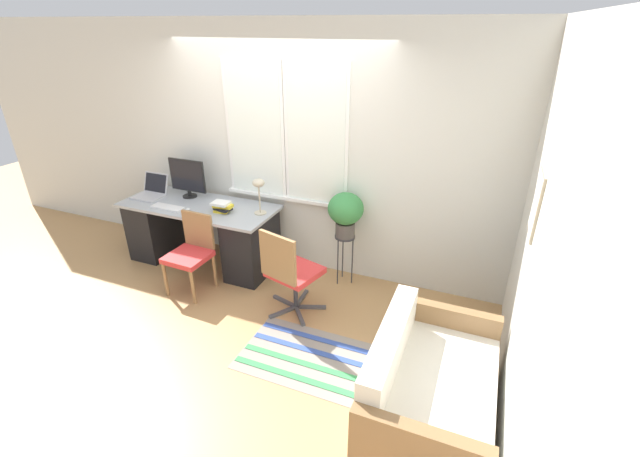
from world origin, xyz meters
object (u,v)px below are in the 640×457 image
object	(u,v)px
desk_chair_wooden	(191,251)
potted_plant	(346,211)
monitor	(187,177)
mouse	(188,209)
office_chair_swivel	(290,271)
keyboard	(168,207)
plant_stand	(345,243)
book_stack	(222,207)
laptop	(151,192)
couch_loveseat	(427,391)
desk_lamp	(259,187)

from	to	relation	value
desk_chair_wooden	potted_plant	size ratio (longest dim) A/B	1.73
monitor	desk_chair_wooden	size ratio (longest dim) A/B	0.57
mouse	office_chair_swivel	size ratio (longest dim) A/B	0.07
keyboard	plant_stand	bearing A→B (deg)	12.50
monitor	book_stack	distance (m)	0.69
book_stack	laptop	bearing A→B (deg)	176.00
monitor	couch_loveseat	xyz separation A→B (m)	(3.13, -1.46, -0.73)
laptop	couch_loveseat	world-z (taller)	laptop
mouse	book_stack	distance (m)	0.40
laptop	office_chair_swivel	xyz separation A→B (m)	(2.10, -0.52, -0.32)
monitor	desk_chair_wooden	bearing A→B (deg)	-53.98
book_stack	couch_loveseat	distance (m)	2.84
keyboard	office_chair_swivel	bearing A→B (deg)	-10.24
book_stack	office_chair_swivel	bearing A→B (deg)	-23.41
desk_chair_wooden	couch_loveseat	distance (m)	2.74
monitor	potted_plant	xyz separation A→B (m)	(1.96, 0.05, -0.13)
plant_stand	desk_lamp	bearing A→B (deg)	-170.11
book_stack	plant_stand	size ratio (longest dim) A/B	0.40
keyboard	desk_chair_wooden	world-z (taller)	desk_chair_wooden
laptop	book_stack	xyz separation A→B (m)	(1.06, -0.07, 0.01)
keyboard	office_chair_swivel	world-z (taller)	office_chair_swivel
monitor	desk_lamp	size ratio (longest dim) A/B	1.20
mouse	plant_stand	bearing A→B (deg)	13.44
book_stack	office_chair_swivel	world-z (taller)	office_chair_swivel
book_stack	desk_chair_wooden	xyz separation A→B (m)	(-0.12, -0.45, -0.36)
book_stack	potted_plant	distance (m)	1.37
desk_lamp	potted_plant	distance (m)	0.97
book_stack	potted_plant	size ratio (longest dim) A/B	0.47
book_stack	office_chair_swivel	xyz separation A→B (m)	(1.04, -0.45, -0.33)
monitor	office_chair_swivel	xyz separation A→B (m)	(1.66, -0.69, -0.51)
keyboard	desk_lamp	world-z (taller)	desk_lamp
office_chair_swivel	couch_loveseat	distance (m)	1.67
desk_lamp	couch_loveseat	xyz separation A→B (m)	(2.10, -1.35, -0.79)
book_stack	office_chair_swivel	distance (m)	1.18
mouse	potted_plant	size ratio (longest dim) A/B	0.13
laptop	monitor	xyz separation A→B (m)	(0.44, 0.16, 0.19)
keyboard	mouse	xyz separation A→B (m)	(0.26, 0.03, 0.01)
laptop	desk_chair_wooden	xyz separation A→B (m)	(0.94, -0.53, -0.35)
couch_loveseat	office_chair_swivel	bearing A→B (deg)	62.14
desk_chair_wooden	office_chair_swivel	bearing A→B (deg)	2.10
book_stack	couch_loveseat	world-z (taller)	book_stack
keyboard	desk_chair_wooden	distance (m)	0.67
office_chair_swivel	potted_plant	size ratio (longest dim) A/B	1.90
laptop	office_chair_swivel	world-z (taller)	laptop
monitor	desk_chair_wooden	world-z (taller)	monitor
monitor	potted_plant	world-z (taller)	monitor
mouse	plant_stand	distance (m)	1.78
monitor	potted_plant	distance (m)	1.97
mouse	keyboard	bearing A→B (deg)	-173.97
book_stack	couch_loveseat	xyz separation A→B (m)	(2.51, -1.22, -0.55)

